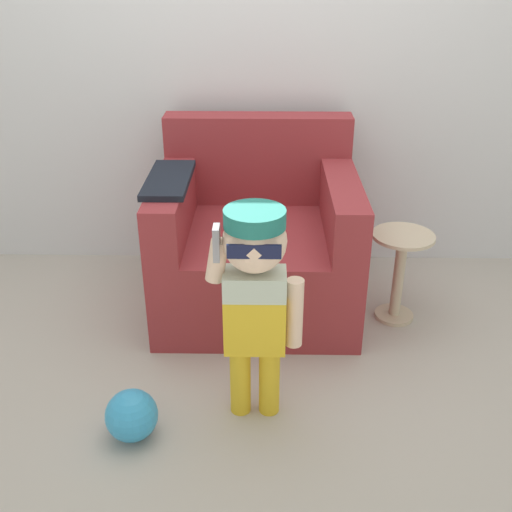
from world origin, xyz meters
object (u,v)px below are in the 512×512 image
(person_child, at_px, (255,284))
(toy_ball, at_px, (132,415))
(side_table, at_px, (400,268))
(armchair, at_px, (257,244))

(person_child, relative_size, toy_ball, 4.39)
(toy_ball, bearing_deg, side_table, 36.54)
(person_child, height_order, side_table, person_child)
(side_table, bearing_deg, toy_ball, -143.46)
(person_child, distance_m, side_table, 1.08)
(person_child, xyz_separation_m, toy_ball, (-0.49, -0.16, -0.51))
(toy_ball, bearing_deg, person_child, 18.31)
(side_table, bearing_deg, person_child, -134.54)
(armchair, relative_size, person_child, 1.13)
(side_table, height_order, toy_ball, side_table)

